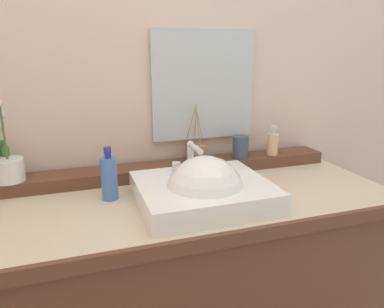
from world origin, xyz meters
The scene contains 10 objects.
wall_back centered at (0.00, 0.42, 1.23)m, with size 3.05×0.20×2.45m, color beige.
vanity_cabinet centered at (0.00, 0.00, 0.42)m, with size 1.51×0.63×0.85m.
back_ledge centered at (0.00, 0.24, 0.87)m, with size 1.42×0.13×0.05m, color brown.
sink_basin centered at (0.04, -0.08, 0.88)m, with size 0.44×0.39×0.29m.
potted_plant centered at (-0.60, 0.22, 0.95)m, with size 0.11×0.12×0.30m.
soap_dispenser centered at (0.48, 0.22, 0.95)m, with size 0.05×0.05×0.13m.
tumbler_cup centered at (0.32, 0.22, 0.95)m, with size 0.07×0.07×0.10m, color #374B5E.
reed_diffuser centered at (0.12, 0.25, 0.93)m, with size 0.08×0.08×0.24m.
lotion_bottle centered at (-0.26, 0.06, 0.93)m, with size 0.06×0.06×0.19m.
mirror centered at (0.18, 0.31, 1.21)m, with size 0.45×0.02×0.46m, color silver.
Camera 1 is at (-0.38, -1.18, 1.37)m, focal length 34.51 mm.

